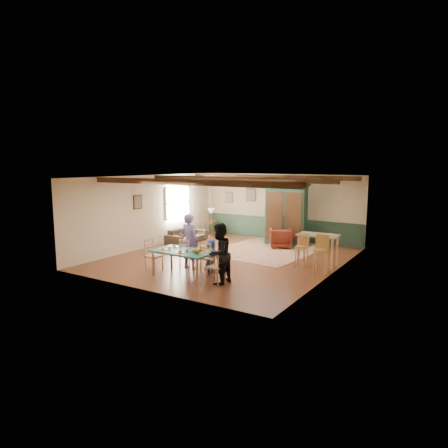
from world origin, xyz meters
The scene contains 35 objects.
floor centered at (0.00, 0.00, 0.00)m, with size 8.00×8.00×0.00m, color #582B19.
wall_back centered at (0.00, 4.00, 1.35)m, with size 7.00×0.02×2.70m, color beige.
wall_left centered at (-3.50, 0.00, 1.35)m, with size 0.02×8.00×2.70m, color beige.
wall_right centered at (3.50, 0.00, 1.35)m, with size 0.02×8.00×2.70m, color beige.
ceiling centered at (0.00, 0.00, 2.70)m, with size 7.00×8.00×0.02m, color silver.
wainscot_back centered at (0.00, 3.98, 0.45)m, with size 6.95×0.03×0.90m, color #223E2E.
ceiling_beam_front centered at (0.00, -2.30, 2.61)m, with size 6.95×0.16×0.16m, color #311D0D.
ceiling_beam_mid centered at (0.00, 0.40, 2.61)m, with size 6.95×0.16×0.16m, color #311D0D.
ceiling_beam_back centered at (0.00, 3.00, 2.61)m, with size 6.95×0.16×0.16m, color #311D0D.
window_left centered at (-3.47, 1.70, 1.55)m, with size 0.06×1.60×1.30m, color white, non-canonical shape.
picture_left_wall centered at (-3.47, -0.60, 1.75)m, with size 0.04×0.42×0.52m, color gray, non-canonical shape.
picture_back_a centered at (-1.30, 3.97, 1.80)m, with size 0.45×0.04×0.55m, color gray, non-canonical shape.
picture_back_b centered at (-2.40, 3.97, 1.65)m, with size 0.38×0.04×0.48m, color gray, non-canonical shape.
dining_table centered at (0.07, -2.52, 0.36)m, with size 1.75×0.97×0.73m, color #206663, non-canonical shape.
dining_chair_far_left centered at (-0.30, -1.81, 0.46)m, with size 0.41×0.43×0.92m, color tan, non-canonical shape.
dining_chair_far_right centered at (0.47, -1.84, 0.46)m, with size 0.41×0.43×0.92m, color tan, non-canonical shape.
dining_chair_end_left centered at (-1.05, -2.49, 0.46)m, with size 0.41×0.43×0.92m, color tan, non-canonical shape.
dining_chair_end_right centered at (1.18, -2.56, 0.46)m, with size 0.41×0.43×0.92m, color tan, non-canonical shape.
person_man centered at (-0.30, -1.74, 0.84)m, with size 0.61×0.40×1.67m, color #735C9E.
person_woman centered at (1.28, -2.56, 0.80)m, with size 0.78×0.61×1.60m, color black.
person_child centered at (0.48, -1.76, 0.49)m, with size 0.48×0.31×0.98m, color #2849A2.
cat centered at (0.60, -2.64, 0.82)m, with size 0.35×0.14×0.17m, color #BA7420, non-canonical shape.
place_setting_near_left centered at (-0.48, -2.75, 0.78)m, with size 0.39×0.29×0.11m, color gold, non-canonical shape.
place_setting_near_center centered at (0.16, -2.77, 0.78)m, with size 0.39×0.29×0.11m, color gold, non-canonical shape.
place_setting_far_left centered at (-0.46, -2.27, 0.78)m, with size 0.39×0.29×0.11m, color gold, non-canonical shape.
place_setting_far_right centered at (0.61, -2.30, 0.78)m, with size 0.39×0.29×0.11m, color gold, non-canonical shape.
area_rug centered at (0.51, 1.75, 0.01)m, with size 3.28×3.89×0.01m, color beige.
armoire centered at (0.70, 3.13, 1.19)m, with size 1.69×0.67×2.38m, color #16382B.
armchair centered at (0.78, 2.48, 0.36)m, with size 0.77×0.80×0.72m, color #49140E.
sofa centered at (-2.83, 1.43, 0.29)m, with size 1.96×0.76×0.57m, color #352B21.
end_table centered at (-2.85, 3.20, 0.31)m, with size 0.51×0.51×0.62m, color #311D0D, non-canonical shape.
table_lamp centered at (-2.85, 3.20, 0.91)m, with size 0.32×0.32×0.57m, color beige, non-canonical shape.
counter_table centered at (2.85, 0.55, 0.50)m, with size 1.19×0.70×0.99m, color #BFB395, non-canonical shape.
bar_stool_left centered at (2.51, 0.11, 0.52)m, with size 0.37×0.40×1.04m, color #BC8A49, non-canonical shape.
bar_stool_right centered at (3.25, -0.34, 0.57)m, with size 0.40×0.44×1.14m, color #BC8A49, non-canonical shape.
Camera 1 is at (6.76, -11.08, 3.12)m, focal length 32.00 mm.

